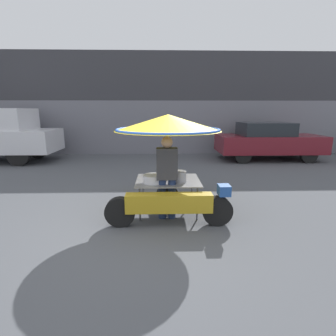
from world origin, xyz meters
name	(u,v)px	position (x,y,z in m)	size (l,w,h in m)	color
ground_plane	(143,227)	(0.00, 0.00, 0.00)	(36.00, 36.00, 0.00)	#4C4F54
shopfront_building	(154,105)	(0.00, 8.79, 2.24)	(28.00, 2.06, 4.50)	#38383D
vendor_motorcycle_cart	(168,137)	(0.45, 0.63, 1.51)	(2.23, 2.00, 1.92)	black
vendor_person	(167,174)	(0.43, 0.40, 0.86)	(0.38, 0.22, 1.54)	navy
parked_car	(268,141)	(4.66, 6.21, 0.78)	(4.10, 1.76, 1.51)	black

